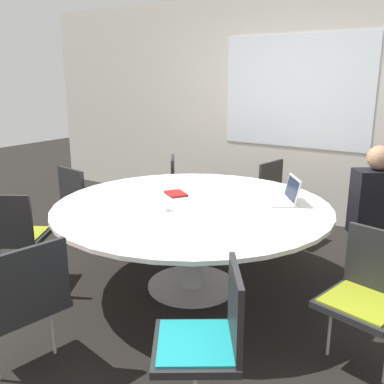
{
  "coord_description": "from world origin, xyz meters",
  "views": [
    {
      "loc": [
        1.82,
        -2.77,
        1.73
      ],
      "look_at": [
        0.0,
        0.0,
        0.83
      ],
      "focal_mm": 40.0,
      "sensor_mm": 36.0,
      "label": 1
    }
  ],
  "objects_px": {
    "chair_3": "(83,199)",
    "chair_7": "(368,290)",
    "coffee_cup": "(165,205)",
    "laptop": "(285,196)",
    "spiral_notebook": "(176,194)",
    "chair_5": "(25,297)",
    "person_0": "(375,206)",
    "chair_1": "(280,195)",
    "chair_4": "(15,231)",
    "chair_2": "(184,187)",
    "handbag": "(144,217)",
    "chair_6": "(209,333)"
  },
  "relations": [
    {
      "from": "coffee_cup",
      "to": "chair_3",
      "type": "bearing_deg",
      "value": 162.92
    },
    {
      "from": "chair_2",
      "to": "coffee_cup",
      "type": "relative_size",
      "value": 10.28
    },
    {
      "from": "chair_5",
      "to": "laptop",
      "type": "relative_size",
      "value": 2.12
    },
    {
      "from": "chair_5",
      "to": "chair_2",
      "type": "bearing_deg",
      "value": 25.24
    },
    {
      "from": "chair_2",
      "to": "chair_5",
      "type": "xyz_separation_m",
      "value": [
        0.67,
        -2.6,
        0.0
      ]
    },
    {
      "from": "chair_6",
      "to": "spiral_notebook",
      "type": "xyz_separation_m",
      "value": [
        -1.14,
        1.32,
        0.24
      ]
    },
    {
      "from": "chair_7",
      "to": "spiral_notebook",
      "type": "height_order",
      "value": "chair_7"
    },
    {
      "from": "chair_6",
      "to": "coffee_cup",
      "type": "relative_size",
      "value": 10.28
    },
    {
      "from": "chair_3",
      "to": "chair_7",
      "type": "relative_size",
      "value": 1.0
    },
    {
      "from": "person_0",
      "to": "handbag",
      "type": "distance_m",
      "value": 2.54
    },
    {
      "from": "chair_1",
      "to": "chair_4",
      "type": "xyz_separation_m",
      "value": [
        -1.39,
        -2.25,
        0.0
      ]
    },
    {
      "from": "chair_3",
      "to": "coffee_cup",
      "type": "relative_size",
      "value": 10.28
    },
    {
      "from": "coffee_cup",
      "to": "handbag",
      "type": "bearing_deg",
      "value": 135.47
    },
    {
      "from": "chair_1",
      "to": "spiral_notebook",
      "type": "height_order",
      "value": "chair_1"
    },
    {
      "from": "person_0",
      "to": "chair_7",
      "type": "bearing_deg",
      "value": 63.59
    },
    {
      "from": "laptop",
      "to": "spiral_notebook",
      "type": "distance_m",
      "value": 0.93
    },
    {
      "from": "chair_6",
      "to": "chair_1",
      "type": "bearing_deg",
      "value": -19.28
    },
    {
      "from": "chair_1",
      "to": "chair_4",
      "type": "bearing_deg",
      "value": -21.7
    },
    {
      "from": "chair_6",
      "to": "chair_7",
      "type": "height_order",
      "value": "same"
    },
    {
      "from": "chair_6",
      "to": "chair_7",
      "type": "bearing_deg",
      "value": -66.01
    },
    {
      "from": "laptop",
      "to": "chair_5",
      "type": "bearing_deg",
      "value": -59.67
    },
    {
      "from": "chair_5",
      "to": "chair_7",
      "type": "bearing_deg",
      "value": -43.62
    },
    {
      "from": "spiral_notebook",
      "to": "coffee_cup",
      "type": "bearing_deg",
      "value": -65.51
    },
    {
      "from": "chair_3",
      "to": "laptop",
      "type": "xyz_separation_m",
      "value": [
        2.06,
        0.29,
        0.29
      ]
    },
    {
      "from": "handbag",
      "to": "chair_2",
      "type": "bearing_deg",
      "value": 35.83
    },
    {
      "from": "handbag",
      "to": "laptop",
      "type": "bearing_deg",
      "value": -13.36
    },
    {
      "from": "chair_7",
      "to": "person_0",
      "type": "distance_m",
      "value": 1.19
    },
    {
      "from": "chair_5",
      "to": "chair_7",
      "type": "height_order",
      "value": "same"
    },
    {
      "from": "person_0",
      "to": "spiral_notebook",
      "type": "relative_size",
      "value": 4.64
    },
    {
      "from": "chair_3",
      "to": "chair_5",
      "type": "relative_size",
      "value": 1.0
    },
    {
      "from": "laptop",
      "to": "chair_2",
      "type": "bearing_deg",
      "value": -151.93
    },
    {
      "from": "chair_5",
      "to": "person_0",
      "type": "distance_m",
      "value": 2.74
    },
    {
      "from": "chair_2",
      "to": "coffee_cup",
      "type": "bearing_deg",
      "value": -5.14
    },
    {
      "from": "chair_3",
      "to": "handbag",
      "type": "distance_m",
      "value": 0.84
    },
    {
      "from": "laptop",
      "to": "spiral_notebook",
      "type": "relative_size",
      "value": 1.55
    },
    {
      "from": "chair_3",
      "to": "handbag",
      "type": "bearing_deg",
      "value": 84.0
    },
    {
      "from": "spiral_notebook",
      "to": "handbag",
      "type": "bearing_deg",
      "value": 143.12
    },
    {
      "from": "spiral_notebook",
      "to": "handbag",
      "type": "height_order",
      "value": "spiral_notebook"
    },
    {
      "from": "chair_6",
      "to": "handbag",
      "type": "distance_m",
      "value": 2.98
    },
    {
      "from": "laptop",
      "to": "spiral_notebook",
      "type": "height_order",
      "value": "laptop"
    },
    {
      "from": "chair_6",
      "to": "chair_7",
      "type": "xyz_separation_m",
      "value": [
        0.56,
        0.9,
        0.0
      ]
    },
    {
      "from": "chair_4",
      "to": "chair_5",
      "type": "distance_m",
      "value": 1.18
    },
    {
      "from": "chair_7",
      "to": "spiral_notebook",
      "type": "distance_m",
      "value": 1.77
    },
    {
      "from": "chair_2",
      "to": "laptop",
      "type": "distance_m",
      "value": 1.67
    },
    {
      "from": "chair_3",
      "to": "chair_7",
      "type": "distance_m",
      "value": 2.91
    },
    {
      "from": "chair_4",
      "to": "coffee_cup",
      "type": "height_order",
      "value": "chair_4"
    },
    {
      "from": "spiral_notebook",
      "to": "laptop",
      "type": "bearing_deg",
      "value": 18.48
    },
    {
      "from": "chair_4",
      "to": "spiral_notebook",
      "type": "relative_size",
      "value": 3.28
    },
    {
      "from": "chair_6",
      "to": "person_0",
      "type": "height_order",
      "value": "person_0"
    },
    {
      "from": "laptop",
      "to": "coffee_cup",
      "type": "xyz_separation_m",
      "value": [
        -0.69,
        -0.71,
        -0.01
      ]
    }
  ]
}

